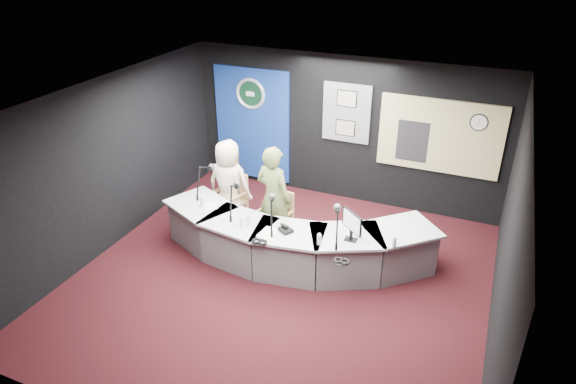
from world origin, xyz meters
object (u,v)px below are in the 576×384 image
at_px(broadcast_desk, 291,241).
at_px(person_woman, 274,198).
at_px(armchair_right, 274,221).
at_px(person_man, 229,184).
at_px(armchair_left, 230,201).

xyz_separation_m(broadcast_desk, person_woman, (-0.43, 0.33, 0.52)).
xyz_separation_m(broadcast_desk, armchair_right, (-0.43, 0.33, 0.08)).
height_order(armchair_right, person_man, person_man).
relative_size(armchair_right, person_man, 0.57).
relative_size(broadcast_desk, person_woman, 2.51).
relative_size(armchair_right, person_woman, 0.51).
height_order(broadcast_desk, armchair_left, armchair_left).
height_order(armchair_left, person_woman, person_woman).
relative_size(person_man, person_woman, 0.90).
height_order(broadcast_desk, person_man, person_man).
height_order(broadcast_desk, armchair_right, armchair_right).
distance_m(armchair_left, person_woman, 1.14).
xyz_separation_m(armchair_right, person_woman, (0.00, 0.00, 0.44)).
distance_m(broadcast_desk, person_man, 1.64).
xyz_separation_m(broadcast_desk, person_man, (-1.44, 0.65, 0.43)).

